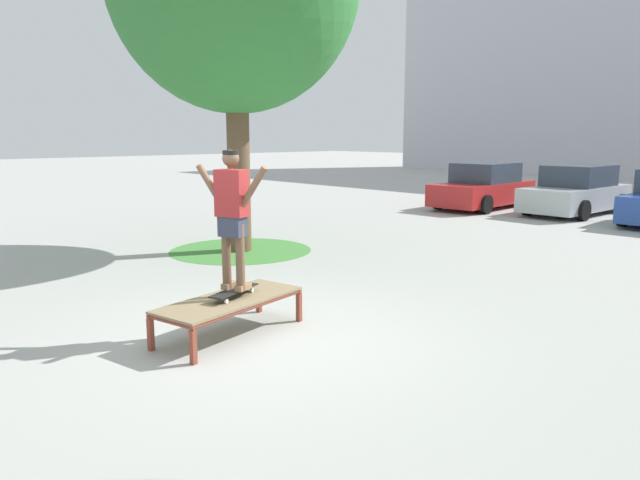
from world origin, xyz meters
TOP-DOWN VIEW (x-y plane):
  - ground_plane at (0.00, 0.00)m, footprint 120.00×120.00m
  - skate_box at (-0.32, -0.19)m, footprint 1.12×2.01m
  - skateboard at (-0.34, -0.12)m, footprint 0.47×0.82m
  - skater at (-0.34, -0.11)m, footprint 0.96×0.43m
  - grass_patch_near_left at (-4.67, 3.05)m, footprint 2.99×2.99m
  - car_red at (-5.25, 13.35)m, footprint 2.06×4.27m
  - car_silver at (-2.46, 14.10)m, footprint 1.98×4.23m

SIDE VIEW (x-z plane):
  - ground_plane at x=0.00m, z-range 0.00..0.00m
  - grass_patch_near_left at x=-4.67m, z-range 0.00..0.01m
  - skate_box at x=-0.32m, z-range 0.18..0.64m
  - skateboard at x=-0.34m, z-range 0.49..0.58m
  - car_red at x=-5.25m, z-range -0.06..1.44m
  - car_silver at x=-2.46m, z-range -0.06..1.44m
  - skater at x=-0.34m, z-range 0.68..2.38m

